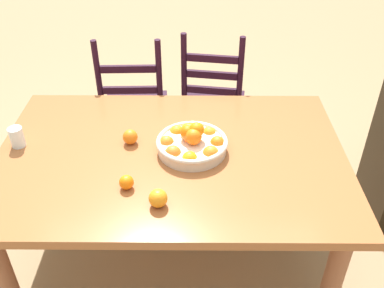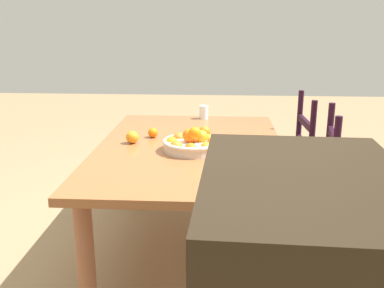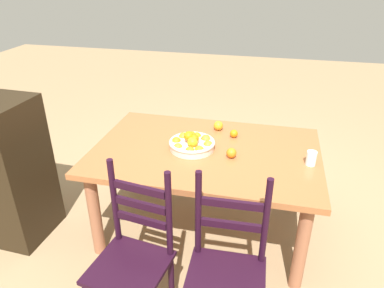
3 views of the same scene
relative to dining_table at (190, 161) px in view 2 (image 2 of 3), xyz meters
name	(u,v)px [view 2 (image 2 of 3)]	position (x,y,z in m)	size (l,w,h in m)	color
ground_plane	(190,255)	(0.00, 0.00, -0.63)	(12.00, 12.00, 0.00)	#947754
dining_table	(190,161)	(0.00, 0.00, 0.00)	(1.64, 1.09, 0.73)	#9A5A32
chair_near_window	(323,176)	(-0.29, 0.86, -0.18)	(0.44, 0.44, 0.99)	black
chair_by_cabinet	(350,207)	(0.23, 0.89, -0.16)	(0.45, 0.45, 1.00)	black
fruit_bowl	(192,143)	(0.10, 0.02, 0.14)	(0.34, 0.34, 0.15)	beige
orange_loose_0	(132,137)	(-0.03, -0.35, 0.14)	(0.08, 0.08, 0.08)	orange
orange_loose_1	(153,133)	(-0.17, -0.25, 0.13)	(0.06, 0.06, 0.06)	orange
orange_loose_2	(205,132)	(-0.20, 0.08, 0.13)	(0.07, 0.07, 0.07)	orange
drinking_glass	(204,112)	(-0.73, 0.05, 0.15)	(0.07, 0.07, 0.10)	silver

